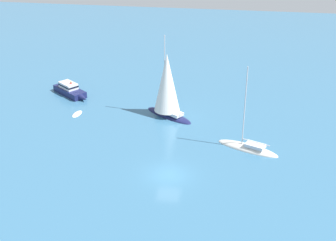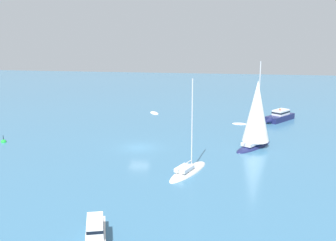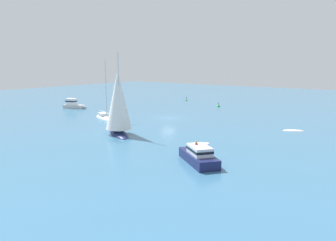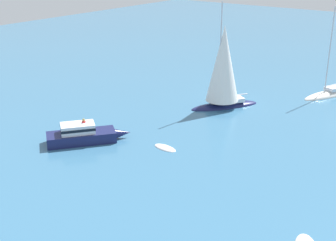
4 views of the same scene
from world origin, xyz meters
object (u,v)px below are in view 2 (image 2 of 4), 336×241
Objects in this scene: motor_cruiser at (279,116)px; sailboat at (256,116)px; sloop at (188,171)px; skiff at (154,113)px; mooring_buoy at (4,142)px; dinghy at (239,124)px; launch at (96,230)px.

motor_cruiser is 0.58× the size of sailboat.
sloop reaches higher than skiff.
motor_cruiser is at bearing -64.87° from mooring_buoy.
skiff is (6.17, 14.60, 0.00)m from dinghy.
launch is 2.45× the size of dinghy.
sailboat reaches higher than sloop.
sailboat reaches higher than motor_cruiser.
launch is 16.15m from sloop.
launch is at bearing 158.21° from skiff.
motor_cruiser is 21.24m from skiff.
motor_cruiser is at bearing -123.88° from skiff.
dinghy is (-3.18, 6.42, -0.72)m from motor_cruiser.
dinghy is 34.72m from mooring_buoy.
skiff is at bearing -12.38° from launch.
sloop is at bearing -107.99° from mooring_buoy.
dinghy is 15.86m from skiff.
dinghy is at bearing -26.01° from motor_cruiser.
dinghy is (12.08, 1.61, -4.01)m from sailboat.
motor_cruiser is 44.97m from launch.
sailboat is 4.78× the size of dinghy.
sloop is at bearing 170.58° from skiff.
skiff is 2.43× the size of mooring_buoy.
sailboat reaches higher than skiff.
skiff is at bearing 163.62° from dinghy.
launch is 39.76m from dinghy.
sloop is 13.80m from sailboat.
mooring_buoy is (-14.60, 31.50, 0.01)m from dinghy.
motor_cruiser is 2.13× the size of skiff.
sailboat is 3.64× the size of skiff.
sloop is (-26.04, 12.49, -0.62)m from motor_cruiser.
skiff is 26.78m from mooring_buoy.
mooring_buoy is at bearing 115.09° from skiff.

